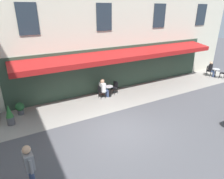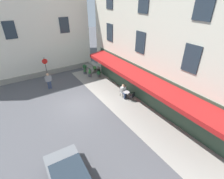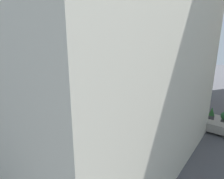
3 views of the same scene
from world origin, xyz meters
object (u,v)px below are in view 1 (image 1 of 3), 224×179
cafe_chair_black_by_window (101,91)px  cafe_table_near_entrance (216,72)px  potted_plant_entrance_left (10,115)px  walking_pedestrian_in_grey (29,164)px  seated_companion_in_black (211,69)px  cafe_chair_black_near_door (224,72)px  cafe_table_mid_terrace (109,90)px  cafe_chair_black_corner_right (208,70)px  potted_plant_entrance_right (20,108)px  cafe_chair_black_under_awning (115,86)px  seated_patron_in_white (103,88)px

cafe_chair_black_by_window → cafe_table_near_entrance: bearing=175.4°
potted_plant_entrance_left → walking_pedestrian_in_grey: bearing=94.8°
seated_companion_in_black → potted_plant_entrance_left: 16.38m
cafe_chair_black_near_door → seated_companion_in_black: (0.44, -0.95, 0.17)m
cafe_table_mid_terrace → cafe_chair_black_corner_right: bearing=178.0°
cafe_chair_black_corner_right → potted_plant_entrance_left: size_ratio=0.79×
cafe_table_near_entrance → cafe_chair_black_corner_right: 0.63m
cafe_table_mid_terrace → potted_plant_entrance_right: (5.70, -0.21, -0.07)m
cafe_chair_black_by_window → cafe_chair_black_near_door: bearing=172.5°
cafe_table_near_entrance → seated_companion_in_black: size_ratio=0.55×
cafe_chair_black_by_window → cafe_table_mid_terrace: bearing=-177.0°
cafe_table_mid_terrace → potted_plant_entrance_left: (6.27, 0.70, 0.07)m
cafe_chair_black_near_door → seated_companion_in_black: bearing=-65.2°
cafe_chair_black_near_door → potted_plant_entrance_right: cafe_chair_black_near_door is taller
seated_companion_in_black → cafe_chair_black_under_awning: bearing=-4.5°
cafe_chair_black_near_door → cafe_chair_black_by_window: size_ratio=1.00×
cafe_chair_black_near_door → cafe_chair_black_under_awning: same height
cafe_chair_black_by_window → seated_patron_in_white: seated_patron_in_white is taller
cafe_chair_black_corner_right → seated_companion_in_black: (-0.10, 0.19, 0.17)m
cafe_chair_black_near_door → cafe_chair_black_corner_right: size_ratio=1.00×
seated_companion_in_black → potted_plant_entrance_right: 15.83m
cafe_chair_black_corner_right → cafe_chair_black_near_door: bearing=115.1°
cafe_table_mid_terrace → seated_companion_in_black: size_ratio=0.55×
cafe_chair_black_near_door → walking_pedestrian_in_grey: walking_pedestrian_in_grey is taller
cafe_table_mid_terrace → walking_pedestrian_in_grey: 8.05m
potted_plant_entrance_right → cafe_table_near_entrance: bearing=176.0°
cafe_chair_black_by_window → cafe_chair_black_under_awning: (-1.23, -0.23, 0.00)m
cafe_chair_black_near_door → cafe_chair_black_corner_right: bearing=-64.9°
cafe_chair_black_under_awning → seated_companion_in_black: (-9.51, 0.75, 0.17)m
cafe_table_mid_terrace → seated_companion_in_black: bearing=176.9°
cafe_chair_black_near_door → potted_plant_entrance_right: size_ratio=1.23×
cafe_table_near_entrance → seated_patron_in_white: 10.75m
cafe_table_near_entrance → cafe_chair_black_under_awning: 9.76m
cafe_table_near_entrance → cafe_chair_black_by_window: 10.96m
seated_companion_in_black → cafe_chair_black_corner_right: bearing=-63.5°
cafe_table_mid_terrace → cafe_chair_black_under_awning: size_ratio=0.82×
cafe_table_near_entrance → potted_plant_entrance_right: cafe_table_near_entrance is taller
potted_plant_entrance_left → cafe_table_mid_terrace: bearing=-173.6°
cafe_chair_black_by_window → cafe_chair_black_under_awning: bearing=-169.2°
cafe_table_near_entrance → potted_plant_entrance_right: bearing=-4.0°
seated_patron_in_white → potted_plant_entrance_right: bearing=-2.5°
cafe_chair_black_by_window → seated_patron_in_white: size_ratio=0.67×
cafe_table_near_entrance → potted_plant_entrance_left: 16.56m
cafe_table_mid_terrace → cafe_chair_black_under_awning: bearing=-161.4°
seated_patron_in_white → cafe_chair_black_corner_right: bearing=178.2°
seated_patron_in_white → potted_plant_entrance_left: seated_patron_in_white is taller
potted_plant_entrance_left → potted_plant_entrance_right: (-0.57, -0.91, -0.14)m
cafe_table_near_entrance → cafe_table_mid_terrace: same height
cafe_table_mid_terrace → cafe_chair_black_under_awning: cafe_chair_black_under_awning is taller
walking_pedestrian_in_grey → cafe_chair_black_corner_right: bearing=-162.1°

